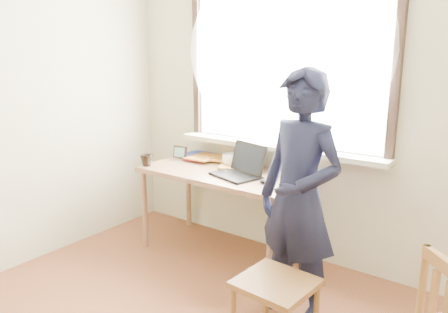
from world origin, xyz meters
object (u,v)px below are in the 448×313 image
Objects in this scene: desk at (223,180)px; work_chair at (275,291)px; mug_white at (230,160)px; person at (299,199)px; mug_dark at (147,160)px; laptop at (241,168)px.

work_chair is (0.97, -0.80, -0.30)m from desk.
person is (0.96, -0.61, 0.02)m from mug_white.
person reaches higher than mug_dark.
laptop is 1.17m from work_chair.
laptop is 0.83m from person.
work_chair is 0.57m from person.
mug_white is at bearing 160.70° from person.
mug_white is 1.14m from person.
laptop is at bearing -8.31° from desk.
mug_white is at bearing 136.35° from work_chair.
person reaches higher than work_chair.
laptop reaches higher than desk.
person is (0.72, -0.42, 0.01)m from laptop.
work_chair is (1.01, -0.96, -0.43)m from mug_white.
laptop is at bearing 134.89° from work_chair.
person is at bearing -30.04° from laptop.
desk is at bearing 167.16° from person.
mug_dark is (-0.58, -0.42, -0.00)m from mug_white.
mug_dark is at bearing 161.14° from work_chair.
mug_dark is (-0.82, -0.23, -0.01)m from laptop.
person reaches higher than mug_white.
mug_dark is 1.74m from work_chair.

